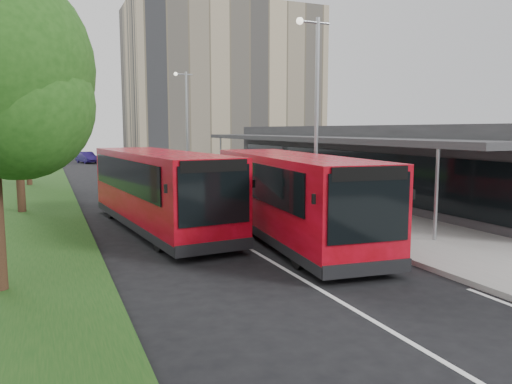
# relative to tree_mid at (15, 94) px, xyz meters

# --- Properties ---
(ground) EXTENTS (120.00, 120.00, 0.00)m
(ground) POSITION_rel_tree_mid_xyz_m (7.01, -9.05, -5.36)
(ground) COLOR black
(ground) RESTS_ON ground
(pavement) EXTENTS (5.00, 80.00, 0.15)m
(pavement) POSITION_rel_tree_mid_xyz_m (13.01, 10.95, -5.29)
(pavement) COLOR gray
(pavement) RESTS_ON ground
(grass_verge) EXTENTS (5.00, 80.00, 0.10)m
(grass_verge) POSITION_rel_tree_mid_xyz_m (0.01, 10.95, -5.31)
(grass_verge) COLOR #183E14
(grass_verge) RESTS_ON ground
(lane_centre_line) EXTENTS (0.12, 70.00, 0.01)m
(lane_centre_line) POSITION_rel_tree_mid_xyz_m (7.01, 5.95, -5.36)
(lane_centre_line) COLOR silver
(lane_centre_line) RESTS_ON ground
(kerb_dashes) EXTENTS (0.12, 56.00, 0.01)m
(kerb_dashes) POSITION_rel_tree_mid_xyz_m (10.31, 9.95, -5.36)
(kerb_dashes) COLOR silver
(kerb_dashes) RESTS_ON ground
(office_block) EXTENTS (22.00, 12.00, 18.00)m
(office_block) POSITION_rel_tree_mid_xyz_m (21.01, 32.95, 3.64)
(office_block) COLOR tan
(office_block) RESTS_ON ground
(station_building) EXTENTS (7.70, 26.00, 4.00)m
(station_building) POSITION_rel_tree_mid_xyz_m (17.87, -1.05, -3.32)
(station_building) COLOR #2C2C2E
(station_building) RESTS_ON ground
(tree_mid) EXTENTS (5.17, 5.17, 8.30)m
(tree_mid) POSITION_rel_tree_mid_xyz_m (0.00, 0.00, 0.00)
(tree_mid) COLOR #362115
(tree_mid) RESTS_ON ground
(tree_far) EXTENTS (4.92, 4.92, 7.90)m
(tree_far) POSITION_rel_tree_mid_xyz_m (0.00, 12.00, -0.26)
(tree_far) COLOR #362115
(tree_far) RESTS_ON ground
(lamp_post_near) EXTENTS (1.44, 0.28, 8.00)m
(lamp_post_near) POSITION_rel_tree_mid_xyz_m (11.13, -7.05, -0.64)
(lamp_post_near) COLOR #94989D
(lamp_post_near) RESTS_ON pavement
(lamp_post_far) EXTENTS (1.44, 0.28, 8.00)m
(lamp_post_far) POSITION_rel_tree_mid_xyz_m (11.13, 12.95, -0.64)
(lamp_post_far) COLOR #94989D
(lamp_post_far) RESTS_ON pavement
(bus_main) EXTENTS (3.56, 10.58, 2.94)m
(bus_main) POSITION_rel_tree_mid_xyz_m (8.77, -9.66, -3.85)
(bus_main) COLOR red
(bus_main) RESTS_ON ground
(bus_second) EXTENTS (3.70, 10.67, 2.96)m
(bus_second) POSITION_rel_tree_mid_xyz_m (5.02, -6.05, -3.84)
(bus_second) COLOR red
(bus_second) RESTS_ON ground
(litter_bin) EXTENTS (0.51, 0.51, 0.85)m
(litter_bin) POSITION_rel_tree_mid_xyz_m (12.86, 0.99, -4.79)
(litter_bin) COLOR #352515
(litter_bin) RESTS_ON pavement
(bollard) EXTENTS (0.15, 0.15, 0.92)m
(bollard) POSITION_rel_tree_mid_xyz_m (12.10, 8.46, -4.75)
(bollard) COLOR #F6F30C
(bollard) RESTS_ON pavement
(car_near) EXTENTS (1.58, 3.93, 1.34)m
(car_near) POSITION_rel_tree_mid_xyz_m (9.21, 29.37, -4.69)
(car_near) COLOR #590C1B
(car_near) RESTS_ON ground
(car_far) EXTENTS (2.38, 4.11, 1.28)m
(car_far) POSITION_rel_tree_mid_xyz_m (5.37, 35.25, -4.72)
(car_far) COLOR navy
(car_far) RESTS_ON ground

